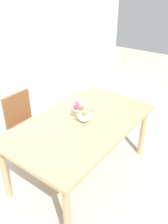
# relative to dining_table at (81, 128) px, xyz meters

# --- Properties ---
(ground_plane) EXTENTS (12.00, 12.00, 0.00)m
(ground_plane) POSITION_rel_dining_table_xyz_m (0.00, 0.00, -0.69)
(ground_plane) COLOR #B7AD99
(dining_table) EXTENTS (1.76, 1.05, 0.77)m
(dining_table) POSITION_rel_dining_table_xyz_m (0.00, 0.00, 0.00)
(dining_table) COLOR tan
(dining_table) RESTS_ON ground_plane
(chair_far) EXTENTS (0.42, 0.42, 0.90)m
(chair_far) POSITION_rel_dining_table_xyz_m (-0.13, 0.87, -0.17)
(chair_far) COLOR brown
(chair_far) RESTS_ON ground_plane
(flower_vase) EXTENTS (0.24, 0.27, 0.27)m
(flower_vase) POSITION_rel_dining_table_xyz_m (0.02, -0.01, 0.20)
(flower_vase) COLOR silver
(flower_vase) RESTS_ON dining_table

